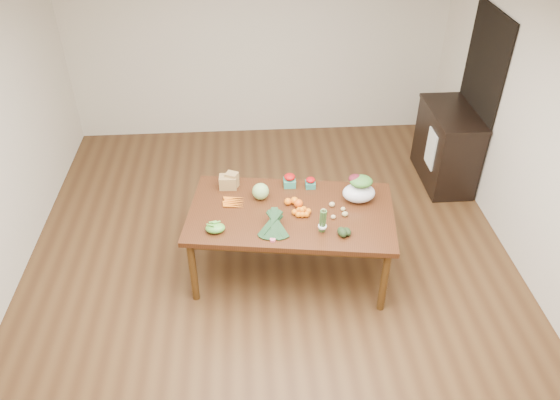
{
  "coord_description": "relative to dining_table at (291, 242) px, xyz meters",
  "views": [
    {
      "loc": [
        -0.2,
        -3.97,
        3.84
      ],
      "look_at": [
        0.09,
        0.0,
        0.93
      ],
      "focal_mm": 35.0,
      "sensor_mm": 36.0,
      "label": 1
    }
  ],
  "objects": [
    {
      "name": "orange_c",
      "position": [
        0.07,
        0.06,
        0.42
      ],
      "size": [
        0.08,
        0.08,
        0.08
      ],
      "primitive_type": "sphere",
      "color": "#FF580F",
      "rests_on": "dining_table"
    },
    {
      "name": "kale_bunch",
      "position": [
        -0.18,
        -0.31,
        0.45
      ],
      "size": [
        0.37,
        0.44,
        0.16
      ],
      "primitive_type": null,
      "rotation": [
        0.0,
        0.0,
        -0.15
      ],
      "color": "black",
      "rests_on": "dining_table"
    },
    {
      "name": "potato_e",
      "position": [
        0.49,
        -0.11,
        0.4
      ],
      "size": [
        0.06,
        0.05,
        0.05
      ],
      "primitive_type": "ellipsoid",
      "color": "tan",
      "rests_on": "dining_table"
    },
    {
      "name": "asparagus_bundle",
      "position": [
        0.25,
        -0.32,
        0.5
      ],
      "size": [
        0.1,
        0.13,
        0.26
      ],
      "primitive_type": null,
      "rotation": [
        0.15,
        0.0,
        -0.15
      ],
      "color": "#49823B",
      "rests_on": "dining_table"
    },
    {
      "name": "carrots",
      "position": [
        -0.54,
        0.17,
        0.39
      ],
      "size": [
        0.24,
        0.22,
        0.03
      ],
      "primitive_type": null,
      "rotation": [
        0.0,
        0.0,
        -0.15
      ],
      "color": "#FF5F15",
      "rests_on": "dining_table"
    },
    {
      "name": "floor",
      "position": [
        -0.19,
        -0.05,
        -0.38
      ],
      "size": [
        6.0,
        6.0,
        0.0
      ],
      "primitive_type": "plane",
      "color": "#53371C",
      "rests_on": "ground"
    },
    {
      "name": "strawberry_basket_a",
      "position": [
        0.02,
        0.42,
        0.43
      ],
      "size": [
        0.13,
        0.13,
        0.11
      ],
      "primitive_type": null,
      "rotation": [
        0.0,
        0.0,
        -0.15
      ],
      "color": "#B20F0B",
      "rests_on": "dining_table"
    },
    {
      "name": "cabinet",
      "position": [
        2.03,
        1.52,
        0.1
      ],
      "size": [
        0.52,
        1.02,
        0.94
      ],
      "primitive_type": "cube",
      "color": "black",
      "rests_on": "floor"
    },
    {
      "name": "avocado_a",
      "position": [
        0.42,
        -0.38,
        0.41
      ],
      "size": [
        0.11,
        0.14,
        0.08
      ],
      "primitive_type": "ellipsoid",
      "rotation": [
        0.0,
        0.0,
        0.3
      ],
      "color": "black",
      "rests_on": "dining_table"
    },
    {
      "name": "orange_a",
      "position": [
        -0.02,
        0.11,
        0.41
      ],
      "size": [
        0.07,
        0.07,
        0.07
      ],
      "primitive_type": "sphere",
      "color": "orange",
      "rests_on": "dining_table"
    },
    {
      "name": "cabbage",
      "position": [
        -0.27,
        0.23,
        0.46
      ],
      "size": [
        0.16,
        0.16,
        0.16
      ],
      "primitive_type": "sphere",
      "color": "#83B065",
      "rests_on": "dining_table"
    },
    {
      "name": "avocado_b",
      "position": [
        0.46,
        -0.37,
        0.41
      ],
      "size": [
        0.09,
        0.11,
        0.07
      ],
      "primitive_type": "ellipsoid",
      "rotation": [
        0.0,
        0.0,
        0.3
      ],
      "color": "black",
      "rests_on": "dining_table"
    },
    {
      "name": "strawberry_basket_b",
      "position": [
        0.23,
        0.38,
        0.42
      ],
      "size": [
        0.11,
        0.11,
        0.09
      ],
      "primitive_type": null,
      "rotation": [
        0.0,
        0.0,
        -0.15
      ],
      "color": "#B80C0E",
      "rests_on": "dining_table"
    },
    {
      "name": "paper_bag",
      "position": [
        -0.59,
        0.43,
        0.45
      ],
      "size": [
        0.25,
        0.22,
        0.16
      ],
      "primitive_type": null,
      "rotation": [
        0.0,
        0.0,
        -0.15
      ],
      "color": "#9E7F46",
      "rests_on": "dining_table"
    },
    {
      "name": "mandarin_cluster",
      "position": [
        0.09,
        -0.06,
        0.42
      ],
      "size": [
        0.2,
        0.2,
        0.09
      ],
      "primitive_type": null,
      "rotation": [
        0.0,
        0.0,
        -0.15
      ],
      "color": "#FB5B0F",
      "rests_on": "dining_table"
    },
    {
      "name": "ceiling",
      "position": [
        -0.19,
        -0.05,
        2.33
      ],
      "size": [
        5.0,
        6.0,
        0.02
      ],
      "primitive_type": "cube",
      "color": "white",
      "rests_on": "room_walls"
    },
    {
      "name": "doorway_dark",
      "position": [
        2.29,
        1.55,
        0.68
      ],
      "size": [
        0.02,
        1.0,
        2.1
      ],
      "primitive_type": "cube",
      "color": "black",
      "rests_on": "floor"
    },
    {
      "name": "dish_towel",
      "position": [
        1.77,
        1.35,
        0.18
      ],
      "size": [
        0.02,
        0.28,
        0.45
      ],
      "primitive_type": "cube",
      "color": "white",
      "rests_on": "cabinet"
    },
    {
      "name": "potato_d",
      "position": [
        0.39,
        0.05,
        0.4
      ],
      "size": [
        0.06,
        0.05,
        0.05
      ],
      "primitive_type": "ellipsoid",
      "color": "tan",
      "rests_on": "dining_table"
    },
    {
      "name": "potato_c",
      "position": [
        0.49,
        -0.02,
        0.39
      ],
      "size": [
        0.05,
        0.04,
        0.04
      ],
      "primitive_type": "ellipsoid",
      "color": "#D8BD7C",
      "rests_on": "dining_table"
    },
    {
      "name": "orange_b",
      "position": [
        0.04,
        0.12,
        0.41
      ],
      "size": [
        0.07,
        0.07,
        0.07
      ],
      "primitive_type": "sphere",
      "color": "orange",
      "rests_on": "dining_table"
    },
    {
      "name": "dining_table",
      "position": [
        0.0,
        0.0,
        0.0
      ],
      "size": [
        2.04,
        1.32,
        0.75
      ],
      "primitive_type": "cube",
      "rotation": [
        0.0,
        0.0,
        -0.15
      ],
      "color": "#41200F",
      "rests_on": "floor"
    },
    {
      "name": "snap_pea_bag",
      "position": [
        -0.7,
        -0.25,
        0.41
      ],
      "size": [
        0.18,
        0.13,
        0.08
      ],
      "primitive_type": "ellipsoid",
      "color": "#579532",
      "rests_on": "dining_table"
    },
    {
      "name": "salad_bag",
      "position": [
        0.66,
        0.13,
        0.5
      ],
      "size": [
        0.34,
        0.28,
        0.24
      ],
      "primitive_type": null,
      "rotation": [
        0.0,
        0.0,
        -0.15
      ],
      "color": "white",
      "rests_on": "dining_table"
    },
    {
      "name": "potato_a",
      "position": [
        0.3,
        -0.05,
        0.4
      ],
      "size": [
        0.06,
        0.05,
        0.05
      ],
      "primitive_type": "ellipsoid",
      "color": "tan",
      "rests_on": "dining_table"
    },
    {
      "name": "potato_b",
      "position": [
        0.38,
        -0.14,
        0.39
      ],
      "size": [
        0.05,
        0.04,
        0.04
      ],
      "primitive_type": "ellipsoid",
      "color": "tan",
      "rests_on": "dining_table"
    },
    {
      "name": "room_walls",
      "position": [
        -0.19,
        -0.05,
        0.97
      ],
      "size": [
        5.02,
        6.02,
        2.7
      ],
      "color": "beige",
      "rests_on": "floor"
    }
  ]
}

